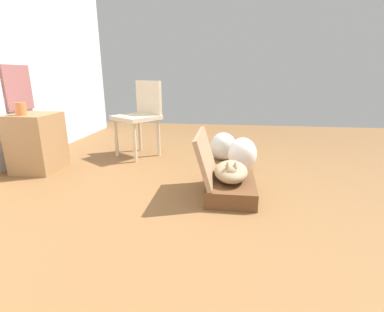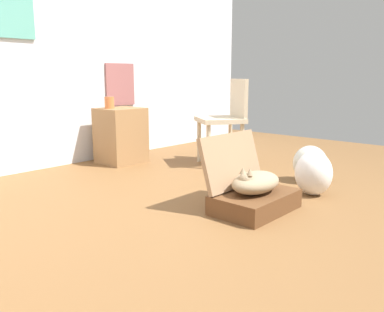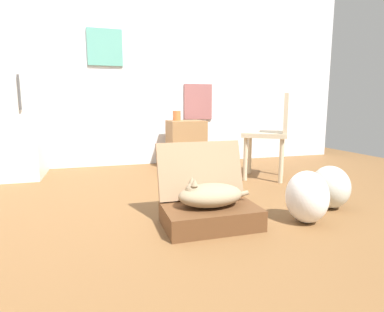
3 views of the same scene
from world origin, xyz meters
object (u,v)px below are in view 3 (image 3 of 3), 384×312
at_px(plastic_bag_clear, 330,187).
at_px(refrigerator, 9,101).
at_px(side_table, 186,144).
at_px(chair, 272,131).
at_px(plastic_bag_white, 307,197).
at_px(cat, 209,195).
at_px(vase_tall, 177,116).
at_px(suitcase_base, 210,216).

bearing_deg(plastic_bag_clear, refrigerator, 144.22).
xyz_separation_m(side_table, chair, (0.72, -0.93, 0.22)).
bearing_deg(plastic_bag_white, plastic_bag_clear, 29.63).
xyz_separation_m(cat, side_table, (0.41, 2.07, 0.09)).
bearing_deg(refrigerator, vase_tall, 2.46).
xyz_separation_m(suitcase_base, plastic_bag_white, (0.67, -0.12, 0.11)).
xyz_separation_m(plastic_bag_clear, vase_tall, (-0.75, 2.01, 0.51)).
relative_size(vase_tall, chair, 0.14).
relative_size(plastic_bag_white, refrigerator, 0.21).
bearing_deg(side_table, vase_tall, 164.16).
height_order(suitcase_base, cat, cat).
bearing_deg(plastic_bag_white, suitcase_base, 169.36).
bearing_deg(side_table, suitcase_base, -101.13).
height_order(plastic_bag_clear, side_table, side_table).
relative_size(side_table, chair, 0.66).
relative_size(plastic_bag_white, chair, 0.39).
bearing_deg(vase_tall, plastic_bag_white, -80.47).
relative_size(plastic_bag_white, plastic_bag_clear, 1.08).
relative_size(suitcase_base, refrigerator, 0.37).
height_order(plastic_bag_white, plastic_bag_clear, plastic_bag_white).
bearing_deg(vase_tall, plastic_bag_clear, -69.52).
xyz_separation_m(plastic_bag_white, vase_tall, (-0.37, 2.23, 0.50)).
relative_size(plastic_bag_clear, chair, 0.36).
xyz_separation_m(vase_tall, chair, (0.84, -0.97, -0.15)).
xyz_separation_m(refrigerator, vase_tall, (1.92, 0.08, -0.18)).
height_order(cat, vase_tall, vase_tall).
xyz_separation_m(suitcase_base, vase_tall, (0.29, 2.10, 0.61)).
bearing_deg(plastic_bag_white, cat, 169.44).
distance_m(suitcase_base, chair, 1.67).
height_order(plastic_bag_white, vase_tall, vase_tall).
xyz_separation_m(suitcase_base, refrigerator, (-1.63, 2.02, 0.79)).
relative_size(refrigerator, chair, 1.83).
height_order(suitcase_base, refrigerator, refrigerator).
distance_m(plastic_bag_white, side_table, 2.21).
distance_m(cat, side_table, 2.11).
height_order(plastic_bag_clear, vase_tall, vase_tall).
distance_m(side_table, chair, 1.20).
height_order(cat, refrigerator, refrigerator).
distance_m(refrigerator, chair, 2.92).
distance_m(suitcase_base, vase_tall, 2.21).
bearing_deg(cat, side_table, 78.69).
xyz_separation_m(plastic_bag_white, refrigerator, (-2.30, 2.14, 0.67)).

